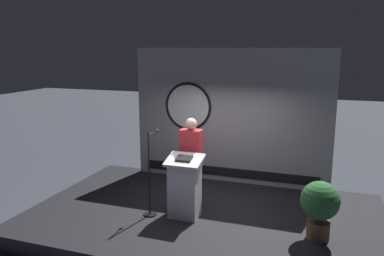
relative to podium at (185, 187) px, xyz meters
The scene contains 7 objects.
ground_plane 0.95m from the podium, 45.81° to the left, with size 40.00×40.00×0.00m, color #383D47.
stage_platform 0.81m from the podium, 45.81° to the left, with size 6.40×4.00×0.30m, color black.
banner_display 2.35m from the podium, 83.17° to the left, with size 4.43×0.12×2.99m.
podium is the anchor object (origin of this frame).
speaker_person 0.58m from the podium, 95.32° to the left, with size 0.40×0.26×1.73m.
microphone_stand 0.63m from the podium, behind, with size 0.24×0.53×1.55m.
potted_plant 2.30m from the podium, ahead, with size 0.61×0.61×0.96m.
Camera 1 is at (2.00, -6.43, 3.30)m, focal length 36.25 mm.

